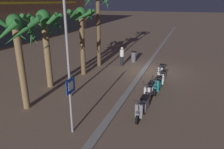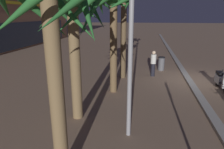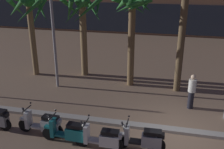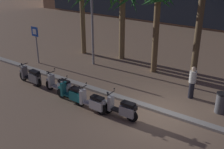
{
  "view_description": "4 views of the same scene",
  "coord_description": "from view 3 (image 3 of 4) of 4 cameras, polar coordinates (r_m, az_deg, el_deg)",
  "views": [
    {
      "loc": [
        -15.98,
        -2.8,
        5.23
      ],
      "look_at": [
        -5.09,
        1.19,
        1.19
      ],
      "focal_mm": 33.98,
      "sensor_mm": 36.0,
      "label": 1
    },
    {
      "loc": [
        -12.02,
        2.88,
        3.72
      ],
      "look_at": [
        -4.19,
        4.21,
        1.39
      ],
      "focal_mm": 32.29,
      "sensor_mm": 36.0,
      "label": 2
    },
    {
      "loc": [
        -0.51,
        -8.69,
        5.76
      ],
      "look_at": [
        -3.17,
        2.88,
        1.12
      ],
      "focal_mm": 42.07,
      "sensor_mm": 36.0,
      "label": 3
    },
    {
      "loc": [
        4.32,
        -9.59,
        6.24
      ],
      "look_at": [
        -2.9,
        0.62,
        1.0
      ],
      "focal_mm": 43.86,
      "sensor_mm": 36.0,
      "label": 4
    }
  ],
  "objects": [
    {
      "name": "ground_plane",
      "position": [
        10.44,
        13.9,
        -12.85
      ],
      "size": [
        200.0,
        200.0,
        0.0
      ],
      "primitive_type": "plane",
      "color": "#93755B"
    },
    {
      "name": "curb_strip",
      "position": [
        10.66,
        13.93,
        -11.7
      ],
      "size": [
        60.0,
        0.36,
        0.12
      ],
      "primitive_type": "cube",
      "color": "#ADA89E",
      "rests_on": "ground"
    },
    {
      "name": "scooter_silver_tail_end",
      "position": [
        10.31,
        -14.63,
        -10.4
      ],
      "size": [
        1.86,
        0.56,
        1.17
      ],
      "color": "black",
      "rests_on": "ground"
    },
    {
      "name": "scooter_teal_second_in_line",
      "position": [
        9.67,
        -9.46,
        -12.27
      ],
      "size": [
        1.76,
        0.56,
        1.17
      ],
      "color": "black",
      "rests_on": "ground"
    },
    {
      "name": "scooter_white_gap_after_mid",
      "position": [
        9.26,
        -2.13,
        -13.73
      ],
      "size": [
        1.74,
        0.56,
        1.17
      ],
      "color": "black",
      "rests_on": "ground"
    },
    {
      "name": "scooter_silver_lead_nearest",
      "position": [
        9.27,
        6.91,
        -13.77
      ],
      "size": [
        1.77,
        0.56,
        1.17
      ],
      "color": "black",
      "rests_on": "ground"
    },
    {
      "name": "palm_tree_near_sign",
      "position": [
        15.01,
        -6.34,
        12.69
      ],
      "size": [
        2.41,
        2.43,
        4.78
      ],
      "color": "olive",
      "rests_on": "ground"
    },
    {
      "name": "palm_tree_by_mall_entrance",
      "position": [
        13.42,
        4.43,
        12.45
      ],
      "size": [
        2.12,
        2.13,
        4.86
      ],
      "color": "brown",
      "rests_on": "ground"
    },
    {
      "name": "palm_tree_mid_walkway",
      "position": [
        15.65,
        -17.44,
        12.15
      ],
      "size": [
        2.33,
        2.46,
        4.69
      ],
      "color": "olive",
      "rests_on": "ground"
    },
    {
      "name": "pedestrian_window_shopping",
      "position": [
        12.17,
        16.95,
        -3.43
      ],
      "size": [
        0.34,
        0.34,
        1.63
      ],
      "color": "black",
      "rests_on": "ground"
    },
    {
      "name": "street_lamp",
      "position": [
        13.46,
        -12.91,
        12.79
      ],
      "size": [
        0.36,
        0.36,
        6.31
      ],
      "color": "#939399",
      "rests_on": "ground"
    }
  ]
}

